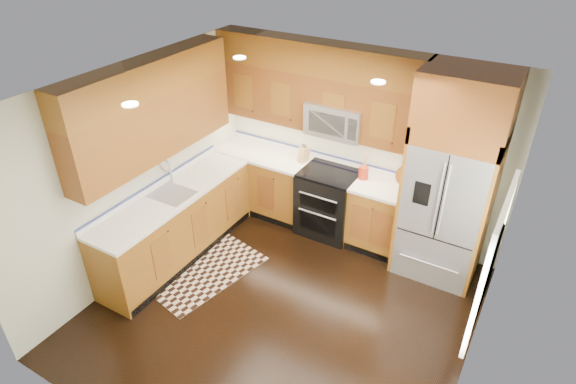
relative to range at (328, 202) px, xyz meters
The scene contains 16 objects.
ground 1.75m from the range, 81.47° to the right, with size 4.00×4.00×0.00m, color black.
wall_back 0.93m from the range, 53.04° to the left, with size 4.00×0.02×2.60m, color beige.
wall_left 2.56m from the range, 136.38° to the right, with size 0.02×4.00×2.60m, color beige.
wall_right 2.92m from the range, 36.55° to the right, with size 0.02×4.00×2.60m, color beige.
window 2.83m from the range, 33.39° to the right, with size 0.04×1.10×1.30m.
base_cabinets 1.25m from the range, 141.90° to the right, with size 2.85×3.00×0.90m.
countertop 1.16m from the range, 142.09° to the right, with size 2.86×3.01×0.04m.
upper_cabinets 1.89m from the range, 147.22° to the right, with size 2.85×3.00×1.15m.
range is the anchor object (origin of this frame).
microwave 1.20m from the range, 90.19° to the left, with size 0.76×0.40×0.42m.
refrigerator 1.76m from the range, ahead, with size 0.98×0.75×2.60m.
sink_faucet 2.13m from the range, 135.87° to the right, with size 0.54×0.44×0.37m.
rug 1.91m from the range, 120.90° to the right, with size 0.87×1.45×0.01m, color black.
knife_block 0.75m from the range, 165.36° to the left, with size 0.13×0.16×0.26m.
utensil_crock 0.75m from the range, 11.22° to the left, with size 0.17×0.17×0.36m.
cutting_board 1.11m from the range, 11.38° to the left, with size 0.28×0.28×0.02m, color brown.
Camera 1 is at (2.09, -3.45, 4.09)m, focal length 30.00 mm.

